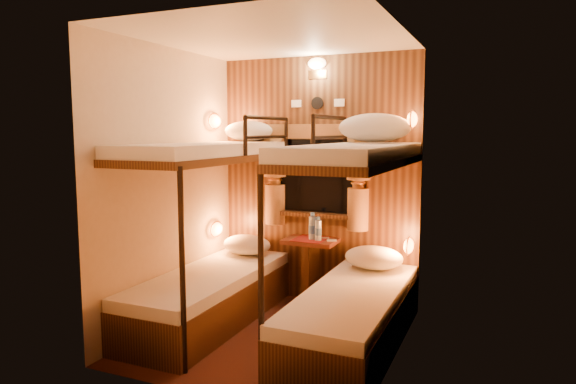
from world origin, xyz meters
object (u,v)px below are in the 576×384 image
at_px(bunk_right, 353,277).
at_px(bottle_left, 313,228).
at_px(bunk_left, 210,260).
at_px(table, 310,263).
at_px(bottle_right, 318,230).

bearing_deg(bunk_right, bottle_left, 129.05).
relative_size(bunk_right, bottle_left, 7.27).
bearing_deg(bunk_left, bottle_left, 48.95).
distance_m(table, bottle_left, 0.35).
distance_m(bunk_left, bunk_right, 1.30).
relative_size(bunk_left, bottle_left, 7.27).
bearing_deg(table, bottle_left, -25.00).
height_order(bunk_left, bunk_right, same).
height_order(bunk_right, table, bunk_right).
relative_size(bunk_right, table, 2.90).
xyz_separation_m(table, bottle_right, (0.09, -0.03, 0.33)).
xyz_separation_m(bunk_left, bunk_right, (1.30, 0.00, 0.00)).
bearing_deg(bottle_left, bottle_right, -19.72).
relative_size(table, bottle_right, 2.87).
distance_m(bunk_right, bottle_left, 1.01).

